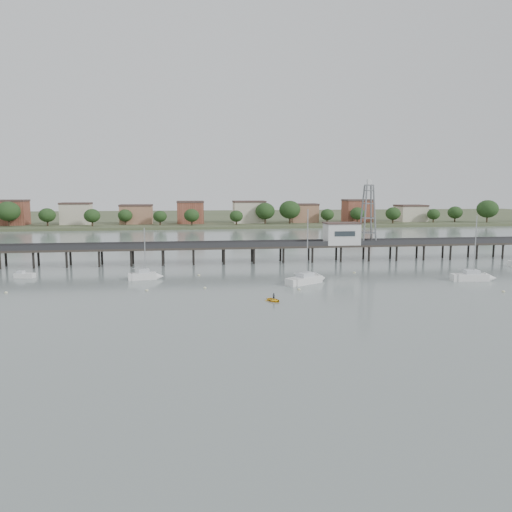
# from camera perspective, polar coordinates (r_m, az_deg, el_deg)

# --- Properties ---
(ground_plane) EXTENTS (500.00, 500.00, 0.00)m
(ground_plane) POSITION_cam_1_polar(r_m,az_deg,el_deg) (59.15, 4.04, -9.25)
(ground_plane) COLOR slate
(ground_plane) RESTS_ON ground
(pier) EXTENTS (150.00, 5.00, 5.50)m
(pier) POSITION_cam_1_polar(r_m,az_deg,el_deg) (116.73, -2.05, 1.05)
(pier) COLOR #2D2823
(pier) RESTS_ON ground
(pier_building) EXTENTS (8.40, 5.40, 5.30)m
(pier_building) POSITION_cam_1_polar(r_m,az_deg,el_deg) (121.55, 9.76, 2.56)
(pier_building) COLOR silver
(pier_building) RESTS_ON ground
(lattice_tower) EXTENTS (3.20, 3.20, 15.50)m
(lattice_tower) POSITION_cam_1_polar(r_m,az_deg,el_deg) (123.38, 12.70, 4.62)
(lattice_tower) COLOR slate
(lattice_tower) RESTS_ON ground
(sailboat_c) EXTENTS (8.75, 6.84, 14.39)m
(sailboat_c) POSITION_cam_1_polar(r_m,az_deg,el_deg) (92.93, 6.28, -2.66)
(sailboat_c) COLOR white
(sailboat_c) RESTS_ON ground
(sailboat_b) EXTENTS (6.34, 2.77, 10.34)m
(sailboat_b) POSITION_cam_1_polar(r_m,az_deg,el_deg) (97.99, -12.22, -2.24)
(sailboat_b) COLOR white
(sailboat_b) RESTS_ON ground
(sailboat_d) EXTENTS (8.04, 3.09, 13.00)m
(sailboat_d) POSITION_cam_1_polar(r_m,az_deg,el_deg) (103.43, 24.00, -2.23)
(sailboat_d) COLOR white
(sailboat_d) RESTS_ON ground
(white_tender) EXTENTS (4.03, 2.41, 1.47)m
(white_tender) POSITION_cam_1_polar(r_m,az_deg,el_deg) (107.70, -24.96, -2.02)
(white_tender) COLOR white
(white_tender) RESTS_ON ground
(yellow_dinghy) EXTENTS (2.05, 1.45, 2.82)m
(yellow_dinghy) POSITION_cam_1_polar(r_m,az_deg,el_deg) (77.43, 2.03, -5.18)
(yellow_dinghy) COLOR yellow
(yellow_dinghy) RESTS_ON ground
(dinghy_occupant) EXTENTS (0.69, 1.12, 0.25)m
(dinghy_occupant) POSITION_cam_1_polar(r_m,az_deg,el_deg) (77.43, 2.03, -5.18)
(dinghy_occupant) COLOR black
(dinghy_occupant) RESTS_ON ground
(mooring_buoys) EXTENTS (83.33, 23.98, 0.39)m
(mooring_buoys) POSITION_cam_1_polar(r_m,az_deg,el_deg) (89.84, -1.03, -3.33)
(mooring_buoys) COLOR beige
(mooring_buoys) RESTS_ON ground
(far_shore) EXTENTS (500.00, 170.00, 10.40)m
(far_shore) POSITION_cam_1_polar(r_m,az_deg,el_deg) (295.62, -5.57, 4.44)
(far_shore) COLOR #475133
(far_shore) RESTS_ON ground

